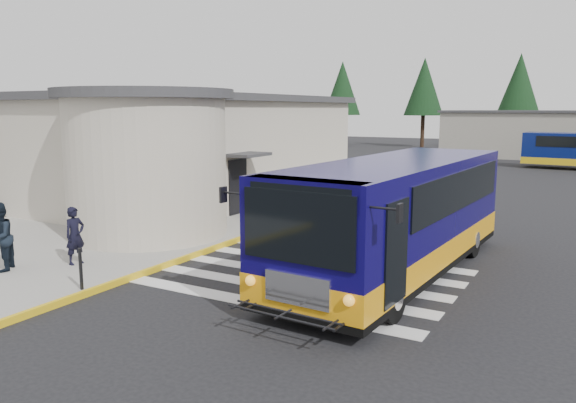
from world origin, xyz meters
The scene contains 8 objects.
ground centered at (0.00, 0.00, 0.00)m, with size 140.00×140.00×0.00m, color black.
sidewalk centered at (-9.00, 4.00, 0.07)m, with size 10.00×34.00×0.15m, color gray.
curb_strip centered at (-4.05, 4.00, 0.08)m, with size 0.12×34.00×0.16m, color gold.
station_building centered at (-10.84, 6.91, 2.57)m, with size 12.70×18.70×4.80m.
crosswalk centered at (-0.50, -0.80, 0.01)m, with size 8.00×5.35×0.01m.
transit_bus centered at (1.61, 0.52, 1.44)m, with size 3.89×10.83×3.01m.
pedestrian_a centered at (-6.10, -3.31, 0.94)m, with size 0.57×0.38×1.57m, color black.
bollard centered at (-4.20, -4.76, 0.64)m, with size 0.08×0.08×0.99m, color black.
Camera 1 is at (6.20, -13.37, 4.32)m, focal length 35.00 mm.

